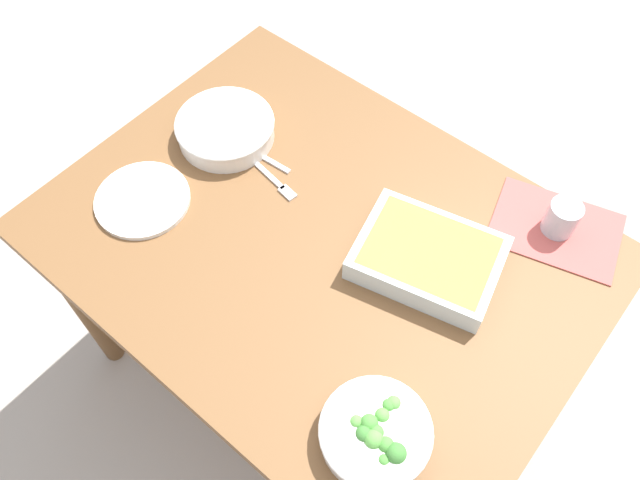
% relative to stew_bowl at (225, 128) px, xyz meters
% --- Properties ---
extents(ground_plane, '(6.00, 6.00, 0.00)m').
position_rel_stew_bowl_xyz_m(ground_plane, '(-0.37, 0.09, -0.77)').
color(ground_plane, '#9E9389').
extents(dining_table, '(1.20, 0.90, 0.74)m').
position_rel_stew_bowl_xyz_m(dining_table, '(-0.37, 0.09, -0.12)').
color(dining_table, brown).
rests_on(dining_table, ground_plane).
extents(placemat, '(0.32, 0.27, 0.00)m').
position_rel_stew_bowl_xyz_m(placemat, '(-0.76, -0.28, -0.03)').
color(placemat, '#B24C47').
rests_on(placemat, dining_table).
extents(stew_bowl, '(0.24, 0.24, 0.06)m').
position_rel_stew_bowl_xyz_m(stew_bowl, '(0.00, 0.00, 0.00)').
color(stew_bowl, silver).
rests_on(stew_bowl, dining_table).
extents(broccoli_bowl, '(0.21, 0.21, 0.07)m').
position_rel_stew_bowl_xyz_m(broccoli_bowl, '(-0.73, 0.36, -0.00)').
color(broccoli_bowl, silver).
rests_on(broccoli_bowl, dining_table).
extents(baking_dish, '(0.34, 0.28, 0.06)m').
position_rel_stew_bowl_xyz_m(baking_dish, '(-0.59, -0.01, 0.00)').
color(baking_dish, silver).
rests_on(baking_dish, dining_table).
extents(drink_cup, '(0.07, 0.07, 0.08)m').
position_rel_stew_bowl_xyz_m(drink_cup, '(-0.76, -0.28, 0.01)').
color(drink_cup, '#B2BCC6').
rests_on(drink_cup, dining_table).
extents(side_plate, '(0.22, 0.22, 0.01)m').
position_rel_stew_bowl_xyz_m(side_plate, '(0.01, 0.27, -0.03)').
color(side_plate, silver).
rests_on(side_plate, dining_table).
extents(spoon_by_stew, '(0.18, 0.03, 0.01)m').
position_rel_stew_bowl_xyz_m(spoon_by_stew, '(-0.08, -0.01, -0.03)').
color(spoon_by_stew, silver).
rests_on(spoon_by_stew, dining_table).
extents(fork_on_table, '(0.18, 0.04, 0.01)m').
position_rel_stew_bowl_xyz_m(fork_on_table, '(-0.18, 0.03, -0.03)').
color(fork_on_table, silver).
rests_on(fork_on_table, dining_table).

